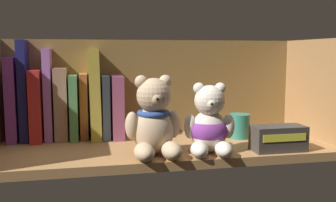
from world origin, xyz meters
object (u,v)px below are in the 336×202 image
object	(u,v)px
book_5	(74,106)
teddy_bear_smaller	(209,126)
book_1	(25,91)
pillar_candle	(239,126)
small_product_box	(278,138)
book_8	(106,106)
book_4	(62,103)
teddy_bear_larger	(154,121)
book_6	(84,106)
book_7	(95,94)
book_9	(117,106)
book_0	(13,99)
book_3	(49,94)
book_2	(37,105)

from	to	relation	value
book_5	teddy_bear_smaller	distance (cm)	36.37
book_1	teddy_bear_smaller	size ratio (longest dim) A/B	1.62
pillar_candle	small_product_box	bearing A→B (deg)	-75.78
book_5	book_8	size ratio (longest dim) A/B	1.02
book_8	teddy_bear_smaller	xyz separation A→B (cm)	(21.44, -21.27, -1.92)
book_4	teddy_bear_smaller	size ratio (longest dim) A/B	1.17
book_5	teddy_bear_larger	world-z (taller)	teddy_bear_larger
book_6	book_8	xyz separation A→B (cm)	(5.52, 0.00, -0.31)
pillar_candle	book_5	bearing A→B (deg)	168.12
book_7	small_product_box	bearing A→B (deg)	-29.65
book_9	pillar_candle	size ratio (longest dim) A/B	2.59
book_6	book_7	distance (cm)	4.12
teddy_bear_smaller	small_product_box	size ratio (longest dim) A/B	1.30
book_0	book_5	bearing A→B (deg)	0.00
book_6	pillar_candle	distance (cm)	40.48
book_1	book_5	xyz separation A→B (cm)	(11.84, 0.00, -4.31)
book_1	book_6	distance (cm)	14.90
book_8	teddy_bear_larger	distance (cm)	22.80
book_4	book_8	world-z (taller)	book_4
book_0	book_1	bearing A→B (deg)	0.00
book_3	book_0	bearing A→B (deg)	180.00
book_6	book_8	distance (cm)	5.53
book_4	book_6	size ratio (longest dim) A/B	1.09
teddy_bear_smaller	book_4	bearing A→B (deg)	146.80
book_0	book_7	distance (cm)	19.83
book_2	book_5	world-z (taller)	book_2
book_8	teddy_bear_larger	xyz separation A→B (cm)	(9.30, -20.81, -0.65)
book_3	teddy_bear_larger	world-z (taller)	book_3
book_2	small_product_box	size ratio (longest dim) A/B	1.49
teddy_bear_smaller	book_1	bearing A→B (deg)	152.73
book_2	book_5	xyz separation A→B (cm)	(8.95, 0.00, -0.67)
book_3	book_6	xyz separation A→B (cm)	(8.58, 0.00, -3.13)
book_1	book_9	distance (cm)	23.13
book_8	book_6	bearing A→B (deg)	180.00
book_1	book_3	world-z (taller)	book_1
book_0	pillar_candle	size ratio (longest dim) A/B	3.34
book_0	small_product_box	distance (cm)	64.39
pillar_candle	book_2	bearing A→B (deg)	170.18
book_0	small_product_box	size ratio (longest dim) A/B	1.75
book_7	book_9	size ratio (longest dim) A/B	1.41
book_6	book_7	world-z (taller)	book_7
pillar_candle	book_6	bearing A→B (deg)	167.40
book_5	pillar_candle	xyz separation A→B (cm)	(41.64, -8.76, -5.08)
teddy_bear_larger	small_product_box	size ratio (longest dim) A/B	1.45
book_6	pillar_candle	world-z (taller)	book_6
book_3	book_6	bearing A→B (deg)	0.00
book_0	pillar_candle	world-z (taller)	book_0
book_1	book_7	bearing A→B (deg)	0.00
book_9	book_5	bearing A→B (deg)	180.00
teddy_bear_larger	book_2	bearing A→B (deg)	141.57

